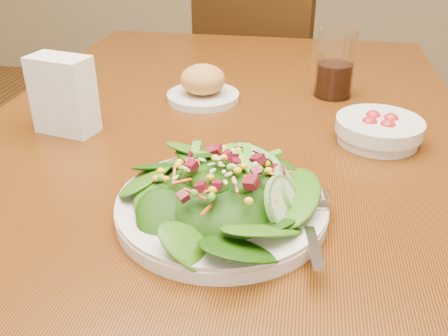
{
  "coord_description": "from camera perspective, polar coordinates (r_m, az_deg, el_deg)",
  "views": [
    {
      "loc": [
        0.14,
        -0.78,
        1.12
      ],
      "look_at": [
        0.05,
        -0.22,
        0.81
      ],
      "focal_mm": 40.0,
      "sensor_mm": 36.0,
      "label": 1
    }
  ],
  "objects": [
    {
      "name": "salad_plate",
      "position": [
        0.64,
        0.55,
        -3.24
      ],
      "size": [
        0.28,
        0.28,
        0.08
      ],
      "rotation": [
        0.0,
        0.0,
        -0.11
      ],
      "color": "silver",
      "rests_on": "dining_table"
    },
    {
      "name": "chair_far",
      "position": [
        1.86,
        4.83,
        9.96
      ],
      "size": [
        0.59,
        0.59,
        0.98
      ],
      "rotation": [
        0.0,
        0.0,
        2.76
      ],
      "color": "#321B08",
      "rests_on": "ground_plane"
    },
    {
      "name": "drinking_glass",
      "position": [
        1.06,
        12.56,
        11.07
      ],
      "size": [
        0.08,
        0.08,
        0.14
      ],
      "color": "silver",
      "rests_on": "dining_table"
    },
    {
      "name": "tomato_bowl",
      "position": [
        0.88,
        17.27,
        4.2
      ],
      "size": [
        0.15,
        0.15,
        0.05
      ],
      "color": "silver",
      "rests_on": "dining_table"
    },
    {
      "name": "dining_table",
      "position": [
        0.92,
        -0.65,
        -1.99
      ],
      "size": [
        0.9,
        1.4,
        0.75
      ],
      "color": "#69300E",
      "rests_on": "ground_plane"
    },
    {
      "name": "napkin_holder",
      "position": [
        0.91,
        -17.91,
        8.17
      ],
      "size": [
        0.11,
        0.08,
        0.13
      ],
      "rotation": [
        0.0,
        0.0,
        -0.22
      ],
      "color": "white",
      "rests_on": "dining_table"
    },
    {
      "name": "bread_plate",
      "position": [
        1.02,
        -2.42,
        9.34
      ],
      "size": [
        0.15,
        0.15,
        0.07
      ],
      "color": "silver",
      "rests_on": "dining_table"
    }
  ]
}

